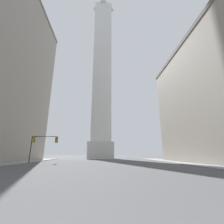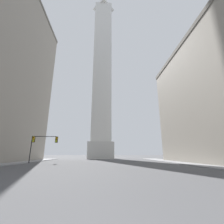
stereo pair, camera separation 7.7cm
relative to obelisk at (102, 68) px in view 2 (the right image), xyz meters
The scene contains 3 objects.
sidewalk_right 54.81m from the obelisk, 64.48° to the right, with size 5.00×67.39×0.15m, color gray.
obelisk is the anchor object (origin of this frame).
traffic_light_mid_left 43.02m from the obelisk, 118.11° to the right, with size 5.64×0.52×5.58m.
Camera 2 is at (0.70, -1.45, 1.90)m, focal length 24.00 mm.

